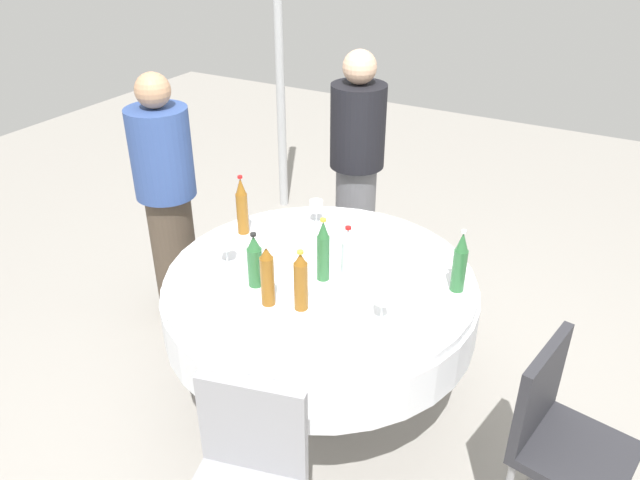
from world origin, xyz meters
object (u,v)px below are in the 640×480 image
(plate_left, at_px, (319,245))
(dining_table, at_px, (320,300))
(plate_front, at_px, (322,339))
(wine_glass_rear, at_px, (382,298))
(chair_far, at_px, (245,479))
(bottle_green_outer, at_px, (323,251))
(bottle_amber_south, at_px, (267,277))
(wine_glass_outer, at_px, (226,243))
(bottle_clear_right, at_px, (348,255))
(bottle_amber_rear, at_px, (301,282))
(bottle_amber_west, at_px, (242,207))
(person_inner, at_px, (357,169))
(bottle_green_far, at_px, (255,261))
(wine_glass_far, at_px, (316,207))
(plate_mid, at_px, (407,247))
(person_right, at_px, (168,200))
(chair_south, at_px, (559,431))
(bottle_green_inner, at_px, (460,263))
(plate_east, at_px, (236,323))

(plate_left, bearing_deg, dining_table, 30.07)
(dining_table, xyz_separation_m, plate_front, (0.43, 0.25, 0.15))
(wine_glass_rear, distance_m, chair_far, 0.89)
(dining_table, relative_size, bottle_green_outer, 4.74)
(bottle_amber_south, height_order, wine_glass_outer, bottle_amber_south)
(bottle_clear_right, height_order, bottle_amber_rear, bottle_amber_rear)
(bottle_amber_west, relative_size, wine_glass_outer, 2.12)
(person_inner, relative_size, chair_far, 1.77)
(bottle_clear_right, relative_size, bottle_green_outer, 0.87)
(dining_table, bearing_deg, bottle_green_far, -45.83)
(bottle_green_outer, height_order, wine_glass_rear, bottle_green_outer)
(bottle_clear_right, bearing_deg, bottle_amber_south, -30.91)
(plate_left, bearing_deg, wine_glass_outer, -41.37)
(bottle_clear_right, distance_m, person_inner, 1.18)
(bottle_clear_right, height_order, wine_glass_rear, bottle_clear_right)
(wine_glass_far, xyz_separation_m, chair_far, (1.46, 0.53, -0.31))
(bottle_clear_right, distance_m, chair_far, 1.09)
(plate_mid, xyz_separation_m, person_right, (0.23, -1.38, 0.04))
(bottle_amber_south, height_order, person_inner, person_inner)
(plate_mid, distance_m, chair_south, 1.14)
(bottle_amber_west, relative_size, chair_south, 0.38)
(bottle_green_outer, xyz_separation_m, person_inner, (-1.13, -0.38, -0.08))
(plate_front, relative_size, person_inner, 0.14)
(wine_glass_rear, height_order, wine_glass_far, wine_glass_rear)
(bottle_amber_west, relative_size, bottle_green_outer, 1.04)
(bottle_green_inner, xyz_separation_m, chair_far, (1.19, -0.36, -0.36))
(bottle_amber_rear, distance_m, plate_left, 0.56)
(person_inner, height_order, chair_south, person_inner)
(bottle_green_outer, xyz_separation_m, chair_far, (0.97, 0.22, -0.37))
(dining_table, height_order, bottle_green_outer, bottle_green_outer)
(bottle_amber_south, relative_size, chair_far, 0.34)
(dining_table, height_order, bottle_green_inner, bottle_green_inner)
(dining_table, height_order, wine_glass_outer, wine_glass_outer)
(bottle_green_inner, height_order, bottle_amber_rear, bottle_green_inner)
(bottle_amber_rear, height_order, plate_east, bottle_amber_rear)
(bottle_green_outer, distance_m, wine_glass_outer, 0.49)
(bottle_green_inner, distance_m, wine_glass_far, 0.93)
(wine_glass_rear, xyz_separation_m, plate_mid, (-0.61, -0.13, -0.10))
(person_right, bearing_deg, plate_front, -104.54)
(plate_left, xyz_separation_m, plate_east, (0.75, 0.02, 0.00))
(wine_glass_far, relative_size, plate_mid, 0.56)
(wine_glass_far, bearing_deg, bottle_amber_south, 14.25)
(wine_glass_rear, height_order, plate_front, wine_glass_rear)
(wine_glass_outer, xyz_separation_m, plate_mid, (-0.56, 0.72, -0.10))
(chair_far, height_order, chair_south, same)
(chair_south, bearing_deg, bottle_amber_rear, -76.70)
(bottle_green_far, bearing_deg, chair_far, 30.99)
(dining_table, distance_m, bottle_amber_rear, 0.40)
(dining_table, distance_m, plate_mid, 0.53)
(bottle_amber_rear, relative_size, plate_front, 1.32)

